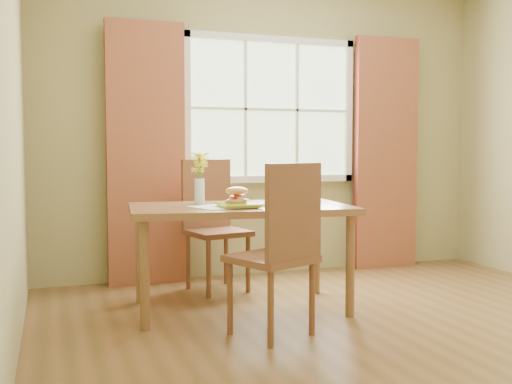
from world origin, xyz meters
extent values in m
cube|color=brown|center=(0.00, 0.00, -0.01)|extent=(4.20, 3.80, 0.02)
cube|color=#9C945D|center=(0.00, 1.91, 1.35)|extent=(4.20, 0.02, 2.70)
cube|color=#9C945D|center=(-2.11, 0.00, 1.35)|extent=(0.02, 3.80, 2.70)
cube|color=#A1BE90|center=(0.00, 1.88, 1.50)|extent=(1.50, 0.02, 1.20)
cube|color=white|center=(0.00, 1.85, 2.13)|extent=(1.62, 0.04, 0.06)
cube|color=white|center=(0.00, 1.85, 0.87)|extent=(1.62, 0.04, 0.06)
cube|color=white|center=(-0.78, 1.85, 1.50)|extent=(0.06, 0.04, 1.32)
cube|color=white|center=(0.78, 1.85, 1.50)|extent=(0.06, 0.04, 1.32)
cube|color=white|center=(0.00, 1.85, 1.50)|extent=(1.50, 0.03, 0.02)
cube|color=maroon|center=(-1.15, 1.78, 1.10)|extent=(0.65, 0.08, 2.20)
cube|color=maroon|center=(1.15, 1.78, 1.10)|extent=(0.65, 0.08, 2.20)
cube|color=brown|center=(-0.65, 0.74, 0.72)|extent=(1.61, 1.01, 0.05)
cylinder|color=brown|center=(-1.37, 0.46, 0.35)|extent=(0.06, 0.06, 0.70)
cylinder|color=brown|center=(0.00, 0.32, 0.35)|extent=(0.06, 0.06, 0.70)
cylinder|color=brown|center=(-1.30, 1.16, 0.35)|extent=(0.06, 0.06, 0.70)
cylinder|color=brown|center=(0.07, 1.02, 0.35)|extent=(0.06, 0.06, 0.70)
cube|color=brown|center=(-0.65, 0.12, 0.47)|extent=(0.58, 0.58, 0.04)
cube|color=brown|center=(-0.57, -0.06, 0.78)|extent=(0.42, 0.21, 0.57)
cylinder|color=brown|center=(-0.74, -0.12, 0.23)|extent=(0.04, 0.04, 0.45)
cylinder|color=brown|center=(-0.41, 0.03, 0.23)|extent=(0.04, 0.04, 0.45)
cylinder|color=brown|center=(-0.88, 0.21, 0.23)|extent=(0.04, 0.04, 0.45)
cylinder|color=brown|center=(-0.56, 0.36, 0.23)|extent=(0.04, 0.04, 0.45)
cube|color=brown|center=(-0.65, 1.35, 0.47)|extent=(0.53, 0.53, 0.04)
cube|color=brown|center=(-0.70, 1.54, 0.77)|extent=(0.44, 0.14, 0.57)
cylinder|color=brown|center=(-0.78, 1.14, 0.23)|extent=(0.04, 0.04, 0.45)
cylinder|color=brown|center=(-0.43, 1.22, 0.23)|extent=(0.04, 0.04, 0.45)
cylinder|color=brown|center=(-0.86, 1.48, 0.23)|extent=(0.04, 0.04, 0.45)
cylinder|color=brown|center=(-0.52, 1.56, 0.23)|extent=(0.04, 0.04, 0.45)
cube|color=beige|center=(-0.78, 0.65, 0.75)|extent=(0.53, 0.46, 0.01)
cube|color=#ABC631|center=(-0.71, 0.59, 0.76)|extent=(0.27, 0.27, 0.01)
ellipsoid|color=#D29047|center=(-0.72, 0.62, 0.79)|extent=(0.17, 0.12, 0.04)
ellipsoid|color=#4C8C2D|center=(-0.67, 0.60, 0.80)|extent=(0.09, 0.06, 0.01)
cylinder|color=red|center=(-0.72, 0.62, 0.82)|extent=(0.08, 0.08, 0.01)
cylinder|color=red|center=(-0.69, 0.62, 0.83)|extent=(0.08, 0.08, 0.01)
ellipsoid|color=#D29047|center=(-0.71, 0.62, 0.86)|extent=(0.17, 0.12, 0.06)
cylinder|color=silver|center=(-0.42, 0.61, 0.81)|extent=(0.08, 0.08, 0.13)
cylinder|color=silver|center=(-0.42, 0.61, 0.80)|extent=(0.07, 0.07, 0.10)
cylinder|color=silver|center=(-0.89, 0.96, 0.84)|extent=(0.07, 0.07, 0.18)
cylinder|color=silver|center=(-0.89, 0.96, 0.79)|extent=(0.06, 0.06, 0.09)
cylinder|color=#3D7028|center=(-0.89, 0.96, 0.92)|extent=(0.01, 0.01, 0.35)
cylinder|color=#3D7028|center=(-0.88, 0.95, 0.89)|extent=(0.01, 0.01, 0.29)
cylinder|color=#3D7028|center=(-0.90, 0.97, 0.87)|extent=(0.01, 0.01, 0.25)
cylinder|color=#3D7028|center=(-0.88, 0.97, 0.90)|extent=(0.01, 0.01, 0.32)
camera|label=1|loc=(-1.91, -3.27, 1.13)|focal=42.00mm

